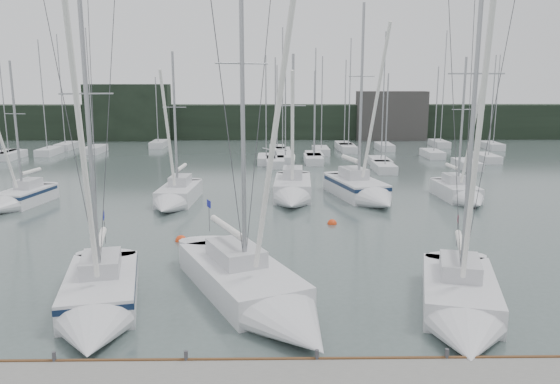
{
  "coord_description": "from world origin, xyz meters",
  "views": [
    {
      "loc": [
        0.63,
        -19.34,
        8.83
      ],
      "look_at": [
        1.01,
        5.0,
        3.74
      ],
      "focal_mm": 35.0,
      "sensor_mm": 36.0,
      "label": 1
    }
  ],
  "objects_px": {
    "sailboat_near_left": "(98,304)",
    "sailboat_near_center": "(263,298)",
    "sailboat_mid_b": "(174,198)",
    "sailboat_mid_d": "(365,192)",
    "sailboat_mid_c": "(292,192)",
    "sailboat_near_right": "(463,310)",
    "sailboat_mid_a": "(16,200)",
    "buoy_a": "(181,241)",
    "sailboat_mid_e": "(462,195)",
    "buoy_b": "(332,224)"
  },
  "relations": [
    {
      "from": "sailboat_near_left",
      "to": "sailboat_near_center",
      "type": "distance_m",
      "value": 6.2
    },
    {
      "from": "sailboat_mid_b",
      "to": "sailboat_mid_d",
      "type": "bearing_deg",
      "value": 9.58
    },
    {
      "from": "sailboat_mid_b",
      "to": "sailboat_mid_c",
      "type": "distance_m",
      "value": 8.52
    },
    {
      "from": "sailboat_near_center",
      "to": "sailboat_mid_c",
      "type": "relative_size",
      "value": 1.4
    },
    {
      "from": "sailboat_near_right",
      "to": "sailboat_mid_b",
      "type": "height_order",
      "value": "sailboat_near_right"
    },
    {
      "from": "sailboat_mid_a",
      "to": "sailboat_mid_c",
      "type": "height_order",
      "value": "sailboat_mid_c"
    },
    {
      "from": "sailboat_near_left",
      "to": "sailboat_mid_a",
      "type": "bearing_deg",
      "value": 109.55
    },
    {
      "from": "sailboat_mid_b",
      "to": "buoy_a",
      "type": "height_order",
      "value": "sailboat_mid_b"
    },
    {
      "from": "sailboat_mid_e",
      "to": "buoy_a",
      "type": "bearing_deg",
      "value": -156.9
    },
    {
      "from": "buoy_a",
      "to": "sailboat_mid_d",
      "type": "bearing_deg",
      "value": 40.09
    },
    {
      "from": "sailboat_mid_b",
      "to": "sailboat_mid_d",
      "type": "height_order",
      "value": "sailboat_mid_d"
    },
    {
      "from": "sailboat_mid_e",
      "to": "buoy_a",
      "type": "xyz_separation_m",
      "value": [
        -18.89,
        -9.46,
        -0.53
      ]
    },
    {
      "from": "sailboat_mid_c",
      "to": "buoy_b",
      "type": "relative_size",
      "value": 19.28
    },
    {
      "from": "sailboat_near_right",
      "to": "buoy_a",
      "type": "relative_size",
      "value": 23.39
    },
    {
      "from": "sailboat_near_left",
      "to": "buoy_b",
      "type": "bearing_deg",
      "value": 40.16
    },
    {
      "from": "sailboat_near_left",
      "to": "sailboat_mid_d",
      "type": "relative_size",
      "value": 0.93
    },
    {
      "from": "sailboat_near_right",
      "to": "sailboat_mid_e",
      "type": "relative_size",
      "value": 1.38
    },
    {
      "from": "sailboat_near_center",
      "to": "buoy_b",
      "type": "height_order",
      "value": "sailboat_near_center"
    },
    {
      "from": "sailboat_mid_a",
      "to": "buoy_a",
      "type": "distance_m",
      "value": 15.2
    },
    {
      "from": "sailboat_mid_c",
      "to": "sailboat_mid_e",
      "type": "xyz_separation_m",
      "value": [
        12.35,
        -0.59,
        -0.1
      ]
    },
    {
      "from": "sailboat_mid_a",
      "to": "buoy_b",
      "type": "xyz_separation_m",
      "value": [
        21.53,
        -4.74,
        -0.55
      ]
    },
    {
      "from": "sailboat_mid_b",
      "to": "sailboat_mid_c",
      "type": "height_order",
      "value": "sailboat_mid_b"
    },
    {
      "from": "sailboat_mid_c",
      "to": "sailboat_mid_d",
      "type": "distance_m",
      "value": 5.31
    },
    {
      "from": "sailboat_mid_b",
      "to": "sailboat_mid_e",
      "type": "height_order",
      "value": "sailboat_mid_b"
    },
    {
      "from": "buoy_a",
      "to": "buoy_b",
      "type": "bearing_deg",
      "value": 21.66
    },
    {
      "from": "sailboat_mid_a",
      "to": "sailboat_near_right",
      "type": "bearing_deg",
      "value": -27.01
    },
    {
      "from": "buoy_b",
      "to": "sailboat_mid_a",
      "type": "bearing_deg",
      "value": 167.59
    },
    {
      "from": "sailboat_near_center",
      "to": "buoy_a",
      "type": "relative_size",
      "value": 24.56
    },
    {
      "from": "sailboat_near_left",
      "to": "sailboat_mid_a",
      "type": "distance_m",
      "value": 21.34
    },
    {
      "from": "buoy_a",
      "to": "sailboat_mid_e",
      "type": "bearing_deg",
      "value": 26.61
    },
    {
      "from": "sailboat_mid_a",
      "to": "sailboat_mid_b",
      "type": "xyz_separation_m",
      "value": [
        10.93,
        0.33,
        -0.01
      ]
    },
    {
      "from": "sailboat_mid_e",
      "to": "buoy_b",
      "type": "relative_size",
      "value": 18.7
    },
    {
      "from": "sailboat_mid_a",
      "to": "sailboat_mid_d",
      "type": "distance_m",
      "value": 24.69
    },
    {
      "from": "sailboat_near_center",
      "to": "sailboat_near_right",
      "type": "distance_m",
      "value": 7.41
    },
    {
      "from": "sailboat_mid_a",
      "to": "sailboat_mid_e",
      "type": "xyz_separation_m",
      "value": [
        31.67,
        1.25,
        -0.02
      ]
    },
    {
      "from": "sailboat_near_left",
      "to": "sailboat_mid_b",
      "type": "xyz_separation_m",
      "value": [
        -0.35,
        18.44,
        -0.02
      ]
    },
    {
      "from": "sailboat_mid_d",
      "to": "sailboat_mid_e",
      "type": "distance_m",
      "value": 7.06
    },
    {
      "from": "sailboat_near_center",
      "to": "buoy_b",
      "type": "distance_m",
      "value": 13.45
    },
    {
      "from": "sailboat_near_center",
      "to": "sailboat_near_left",
      "type": "bearing_deg",
      "value": 160.33
    },
    {
      "from": "sailboat_mid_e",
      "to": "buoy_b",
      "type": "distance_m",
      "value": 11.78
    },
    {
      "from": "sailboat_mid_d",
      "to": "buoy_a",
      "type": "xyz_separation_m",
      "value": [
        -11.85,
        -9.98,
        -0.68
      ]
    },
    {
      "from": "sailboat_near_left",
      "to": "buoy_b",
      "type": "relative_size",
      "value": 23.67
    },
    {
      "from": "sailboat_mid_a",
      "to": "sailboat_mid_e",
      "type": "relative_size",
      "value": 0.97
    },
    {
      "from": "sailboat_mid_b",
      "to": "buoy_b",
      "type": "xyz_separation_m",
      "value": [
        10.6,
        -5.07,
        -0.54
      ]
    },
    {
      "from": "sailboat_mid_a",
      "to": "buoy_b",
      "type": "relative_size",
      "value": 18.15
    },
    {
      "from": "sailboat_mid_b",
      "to": "buoy_b",
      "type": "height_order",
      "value": "sailboat_mid_b"
    },
    {
      "from": "buoy_a",
      "to": "buoy_b",
      "type": "distance_m",
      "value": 9.43
    },
    {
      "from": "sailboat_mid_a",
      "to": "sailboat_mid_d",
      "type": "height_order",
      "value": "sailboat_mid_d"
    },
    {
      "from": "sailboat_near_center",
      "to": "sailboat_mid_d",
      "type": "relative_size",
      "value": 1.07
    },
    {
      "from": "sailboat_mid_d",
      "to": "sailboat_mid_e",
      "type": "relative_size",
      "value": 1.36
    }
  ]
}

